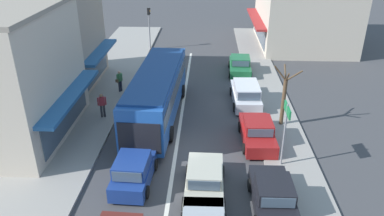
{
  "coord_description": "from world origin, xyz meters",
  "views": [
    {
      "loc": [
        1.7,
        -17.76,
        11.37
      ],
      "look_at": [
        0.76,
        3.12,
        1.2
      ],
      "focal_mm": 35.0,
      "sensor_mm": 36.0,
      "label": 1
    }
  ],
  "objects_px": {
    "parked_sedan_kerb_front": "(273,197)",
    "directional_road_sign": "(286,121)",
    "hatchback_behind_bus_near": "(134,171)",
    "parked_wagon_kerb_third": "(246,94)",
    "pedestrian_browsing_midblock": "(102,104)",
    "pedestrian_with_handbag_near": "(120,80)",
    "parked_sedan_kerb_second": "(257,132)",
    "traffic_light_downstreet": "(149,21)",
    "street_tree_right": "(284,98)",
    "parked_sedan_kerb_rear": "(240,66)",
    "sedan_behind_bus_mid": "(205,181)",
    "city_bus": "(157,91)"
  },
  "relations": [
    {
      "from": "parked_sedan_kerb_front",
      "to": "directional_road_sign",
      "type": "xyz_separation_m",
      "value": [
        0.94,
        3.37,
        2.01
      ]
    },
    {
      "from": "hatchback_behind_bus_near",
      "to": "parked_wagon_kerb_third",
      "type": "relative_size",
      "value": 0.83
    },
    {
      "from": "pedestrian_browsing_midblock",
      "to": "hatchback_behind_bus_near",
      "type": "bearing_deg",
      "value": -63.96
    },
    {
      "from": "hatchback_behind_bus_near",
      "to": "pedestrian_with_handbag_near",
      "type": "xyz_separation_m",
      "value": [
        -3.07,
        10.93,
        0.36
      ]
    },
    {
      "from": "parked_sedan_kerb_second",
      "to": "parked_wagon_kerb_third",
      "type": "xyz_separation_m",
      "value": [
        -0.23,
        5.29,
        0.08
      ]
    },
    {
      "from": "traffic_light_downstreet",
      "to": "pedestrian_with_handbag_near",
      "type": "relative_size",
      "value": 2.58
    },
    {
      "from": "parked_sedan_kerb_front",
      "to": "pedestrian_with_handbag_near",
      "type": "height_order",
      "value": "pedestrian_with_handbag_near"
    },
    {
      "from": "parked_sedan_kerb_second",
      "to": "directional_road_sign",
      "type": "relative_size",
      "value": 1.18
    },
    {
      "from": "pedestrian_browsing_midblock",
      "to": "parked_sedan_kerb_front",
      "type": "bearing_deg",
      "value": -40.34
    },
    {
      "from": "parked_wagon_kerb_third",
      "to": "street_tree_right",
      "type": "bearing_deg",
      "value": -57.76
    },
    {
      "from": "parked_sedan_kerb_rear",
      "to": "traffic_light_downstreet",
      "type": "height_order",
      "value": "traffic_light_downstreet"
    },
    {
      "from": "traffic_light_downstreet",
      "to": "pedestrian_with_handbag_near",
      "type": "xyz_separation_m",
      "value": [
        -0.63,
        -11.3,
        -1.79
      ]
    },
    {
      "from": "parked_sedan_kerb_front",
      "to": "traffic_light_downstreet",
      "type": "bearing_deg",
      "value": 110.56
    },
    {
      "from": "parked_sedan_kerb_front",
      "to": "traffic_light_downstreet",
      "type": "distance_m",
      "value": 25.51
    },
    {
      "from": "parked_wagon_kerb_third",
      "to": "traffic_light_downstreet",
      "type": "bearing_deg",
      "value": 124.12
    },
    {
      "from": "parked_wagon_kerb_third",
      "to": "parked_sedan_kerb_rear",
      "type": "xyz_separation_m",
      "value": [
        0.03,
        6.21,
        -0.08
      ]
    },
    {
      "from": "hatchback_behind_bus_near",
      "to": "pedestrian_with_handbag_near",
      "type": "distance_m",
      "value": 11.36
    },
    {
      "from": "traffic_light_downstreet",
      "to": "pedestrian_with_handbag_near",
      "type": "bearing_deg",
      "value": -93.18
    },
    {
      "from": "directional_road_sign",
      "to": "parked_sedan_kerb_front",
      "type": "bearing_deg",
      "value": -105.64
    },
    {
      "from": "sedan_behind_bus_mid",
      "to": "street_tree_right",
      "type": "relative_size",
      "value": 1.06
    },
    {
      "from": "sedan_behind_bus_mid",
      "to": "street_tree_right",
      "type": "bearing_deg",
      "value": 55.45
    },
    {
      "from": "sedan_behind_bus_mid",
      "to": "directional_road_sign",
      "type": "relative_size",
      "value": 1.17
    },
    {
      "from": "parked_wagon_kerb_third",
      "to": "traffic_light_downstreet",
      "type": "xyz_separation_m",
      "value": [
        -8.65,
        12.76,
        2.11
      ]
    },
    {
      "from": "parked_sedan_kerb_second",
      "to": "pedestrian_browsing_midblock",
      "type": "relative_size",
      "value": 2.61
    },
    {
      "from": "sedan_behind_bus_mid",
      "to": "traffic_light_downstreet",
      "type": "relative_size",
      "value": 1.01
    },
    {
      "from": "parked_sedan_kerb_front",
      "to": "sedan_behind_bus_mid",
      "type": "bearing_deg",
      "value": 161.86
    },
    {
      "from": "traffic_light_downstreet",
      "to": "pedestrian_with_handbag_near",
      "type": "height_order",
      "value": "traffic_light_downstreet"
    },
    {
      "from": "traffic_light_downstreet",
      "to": "sedan_behind_bus_mid",
      "type": "bearing_deg",
      "value": -75.52
    },
    {
      "from": "city_bus",
      "to": "street_tree_right",
      "type": "xyz_separation_m",
      "value": [
        7.91,
        -0.76,
        0.02
      ]
    },
    {
      "from": "sedan_behind_bus_mid",
      "to": "parked_sedan_kerb_rear",
      "type": "distance_m",
      "value": 16.49
    },
    {
      "from": "street_tree_right",
      "to": "pedestrian_with_handbag_near",
      "type": "relative_size",
      "value": 2.45
    },
    {
      "from": "traffic_light_downstreet",
      "to": "parked_wagon_kerb_third",
      "type": "bearing_deg",
      "value": -55.88
    },
    {
      "from": "city_bus",
      "to": "sedan_behind_bus_mid",
      "type": "relative_size",
      "value": 2.59
    },
    {
      "from": "sedan_behind_bus_mid",
      "to": "street_tree_right",
      "type": "distance_m",
      "value": 8.46
    },
    {
      "from": "traffic_light_downstreet",
      "to": "directional_road_sign",
      "type": "relative_size",
      "value": 1.17
    },
    {
      "from": "city_bus",
      "to": "traffic_light_downstreet",
      "type": "height_order",
      "value": "traffic_light_downstreet"
    },
    {
      "from": "parked_sedan_kerb_front",
      "to": "hatchback_behind_bus_near",
      "type": "bearing_deg",
      "value": 166.34
    },
    {
      "from": "directional_road_sign",
      "to": "hatchback_behind_bus_near",
      "type": "bearing_deg",
      "value": -166.43
    },
    {
      "from": "city_bus",
      "to": "parked_wagon_kerb_third",
      "type": "bearing_deg",
      "value": 21.96
    },
    {
      "from": "sedan_behind_bus_mid",
      "to": "parked_sedan_kerb_rear",
      "type": "xyz_separation_m",
      "value": [
        2.79,
        16.25,
        0.0
      ]
    },
    {
      "from": "parked_sedan_kerb_front",
      "to": "parked_sedan_kerb_rear",
      "type": "distance_m",
      "value": 17.25
    },
    {
      "from": "hatchback_behind_bus_near",
      "to": "sedan_behind_bus_mid",
      "type": "distance_m",
      "value": 3.49
    },
    {
      "from": "directional_road_sign",
      "to": "street_tree_right",
      "type": "distance_m",
      "value": 4.65
    },
    {
      "from": "parked_sedan_kerb_second",
      "to": "parked_wagon_kerb_third",
      "type": "relative_size",
      "value": 0.93
    },
    {
      "from": "city_bus",
      "to": "pedestrian_browsing_midblock",
      "type": "relative_size",
      "value": 6.72
    },
    {
      "from": "hatchback_behind_bus_near",
      "to": "street_tree_right",
      "type": "distance_m",
      "value": 10.4
    },
    {
      "from": "parked_sedan_kerb_second",
      "to": "street_tree_right",
      "type": "height_order",
      "value": "street_tree_right"
    },
    {
      "from": "parked_sedan_kerb_second",
      "to": "parked_sedan_kerb_rear",
      "type": "relative_size",
      "value": 1.0
    },
    {
      "from": "hatchback_behind_bus_near",
      "to": "parked_sedan_kerb_front",
      "type": "relative_size",
      "value": 0.89
    },
    {
      "from": "parked_sedan_kerb_rear",
      "to": "pedestrian_with_handbag_near",
      "type": "distance_m",
      "value": 10.45
    }
  ]
}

